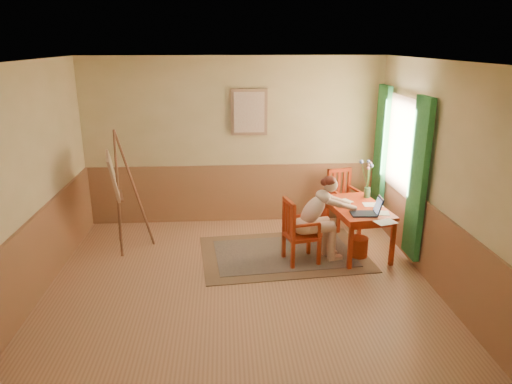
{
  "coord_description": "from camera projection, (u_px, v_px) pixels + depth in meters",
  "views": [
    {
      "loc": [
        -0.16,
        -5.56,
        3.01
      ],
      "look_at": [
        0.25,
        0.55,
        1.05
      ],
      "focal_mm": 33.1,
      "sensor_mm": 36.0,
      "label": 1
    }
  ],
  "objects": [
    {
      "name": "wastebasket",
      "position": [
        358.0,
        247.0,
        6.88
      ],
      "size": [
        0.3,
        0.3,
        0.3
      ],
      "primitive_type": "cylinder",
      "rotation": [
        0.0,
        0.0,
        0.08
      ],
      "color": "#C3441E",
      "rests_on": "room"
    },
    {
      "name": "chair_back",
      "position": [
        342.0,
        199.0,
        7.9
      ],
      "size": [
        0.53,
        0.54,
        0.98
      ],
      "color": "#B63A1A",
      "rests_on": "room"
    },
    {
      "name": "rug",
      "position": [
        284.0,
        254.0,
        6.99
      ],
      "size": [
        2.54,
        1.81,
        0.02
      ],
      "color": "#8C7251",
      "rests_on": "room"
    },
    {
      "name": "wainscot",
      "position": [
        238.0,
        223.0,
        6.82
      ],
      "size": [
        5.0,
        4.5,
        1.0
      ],
      "color": "#986948",
      "rests_on": "room"
    },
    {
      "name": "room",
      "position": [
        239.0,
        179.0,
        5.78
      ],
      "size": [
        5.04,
        4.54,
        2.84
      ],
      "color": "tan",
      "rests_on": "ground"
    },
    {
      "name": "chair_left",
      "position": [
        298.0,
        231.0,
        6.6
      ],
      "size": [
        0.52,
        0.5,
        0.95
      ],
      "color": "#B63A1A",
      "rests_on": "room"
    },
    {
      "name": "window",
      "position": [
        399.0,
        159.0,
        7.0
      ],
      "size": [
        0.12,
        2.01,
        2.2
      ],
      "color": "white",
      "rests_on": "room"
    },
    {
      "name": "vase",
      "position": [
        367.0,
        180.0,
        7.19
      ],
      "size": [
        0.21,
        0.31,
        0.59
      ],
      "color": "#3F724C",
      "rests_on": "table"
    },
    {
      "name": "papers",
      "position": [
        369.0,
        210.0,
        6.71
      ],
      "size": [
        0.73,
        1.15,
        0.0
      ],
      "color": "white",
      "rests_on": "table"
    },
    {
      "name": "table",
      "position": [
        357.0,
        211.0,
        6.92
      ],
      "size": [
        0.88,
        1.29,
        0.72
      ],
      "color": "#B63A1A",
      "rests_on": "room"
    },
    {
      "name": "figure",
      "position": [
        318.0,
        215.0,
        6.59
      ],
      "size": [
        0.96,
        0.51,
        1.25
      ],
      "color": "beige",
      "rests_on": "room"
    },
    {
      "name": "wall_portrait",
      "position": [
        249.0,
        112.0,
        7.74
      ],
      "size": [
        0.6,
        0.05,
        0.76
      ],
      "color": "#9D7455",
      "rests_on": "room"
    },
    {
      "name": "easel",
      "position": [
        116.0,
        180.0,
        6.88
      ],
      "size": [
        0.69,
        0.82,
        1.83
      ],
      "color": "brown",
      "rests_on": "room"
    },
    {
      "name": "laptop",
      "position": [
        368.0,
        211.0,
        6.52
      ],
      "size": [
        0.42,
        0.26,
        0.25
      ],
      "color": "#1E2338",
      "rests_on": "table"
    }
  ]
}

